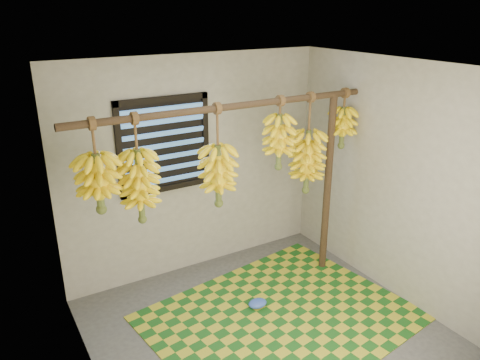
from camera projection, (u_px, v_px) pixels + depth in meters
floor at (271, 336)px, 4.30m from camera, size 3.00×3.00×0.01m
ceiling at (278, 69)px, 3.45m from camera, size 3.00×3.00×0.01m
wall_back at (195, 166)px, 5.09m from camera, size 3.00×0.01×2.40m
wall_left at (90, 265)px, 3.15m from camera, size 0.01×3.00×2.40m
wall_right at (400, 184)px, 4.60m from camera, size 0.01×3.00×2.40m
window at (165, 145)px, 4.79m from camera, size 1.00×0.04×1.00m
hanging_pole at (231, 107)px, 4.16m from camera, size 3.00×0.06×0.06m
support_post at (328, 186)px, 5.08m from camera, size 0.08×0.08×2.00m
woven_mat at (281, 317)px, 4.54m from camera, size 2.63×2.22×0.01m
plastic_bag at (258, 303)px, 4.67m from camera, size 0.20×0.15×0.08m
banana_bunch_a at (99, 183)px, 3.74m from camera, size 0.34×0.34×0.79m
banana_bunch_b at (140, 186)px, 3.93m from camera, size 0.34×0.34×0.96m
banana_bunch_c at (218, 176)px, 4.31m from camera, size 0.35×0.35×0.97m
banana_bunch_d at (279, 142)px, 4.55m from camera, size 0.31×0.31×0.73m
banana_bunch_e at (307, 162)px, 4.82m from camera, size 0.36×0.36×1.05m
banana_bunch_f at (342, 127)px, 4.93m from camera, size 0.28×0.28×0.63m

